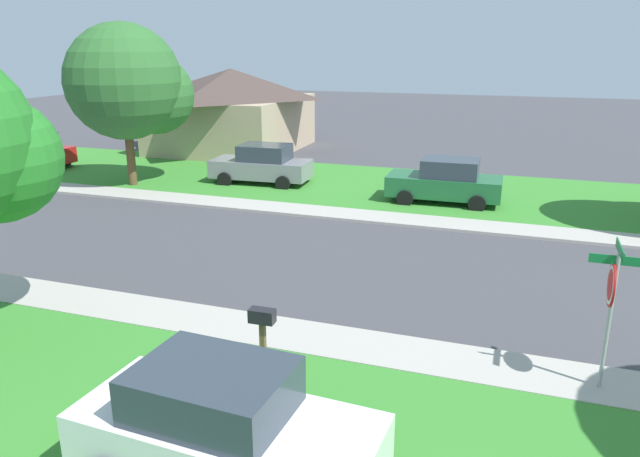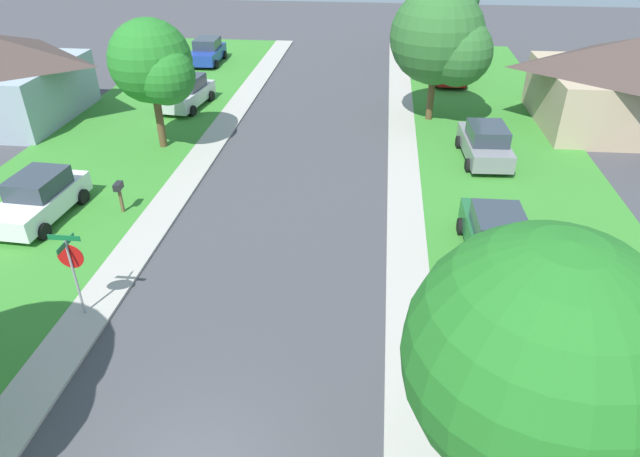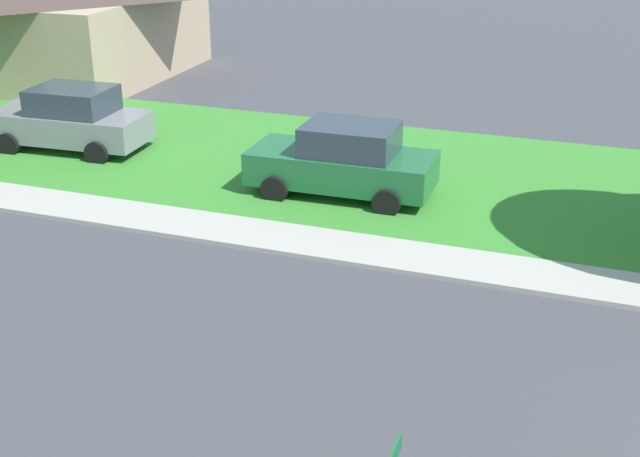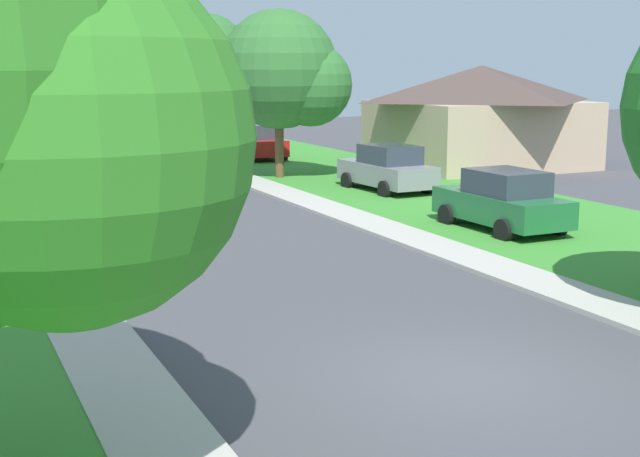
% 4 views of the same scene
% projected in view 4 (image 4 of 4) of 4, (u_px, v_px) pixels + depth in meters
% --- Properties ---
extents(ground_plane, '(120.00, 120.00, 0.00)m').
position_uv_depth(ground_plane, '(459.00, 377.00, 13.16)').
color(ground_plane, '#424247').
extents(sidewalk_east, '(1.40, 56.00, 0.10)m').
position_uv_depth(sidewalk_east, '(367.00, 222.00, 25.79)').
color(sidewalk_east, '#ADA89E').
rests_on(sidewalk_east, ground).
extents(lawn_east, '(8.00, 56.00, 0.08)m').
position_uv_depth(lawn_east, '(498.00, 211.00, 27.71)').
color(lawn_east, '#38842D').
rests_on(lawn_east, ground).
extents(sidewalk_west, '(1.40, 56.00, 0.10)m').
position_uv_depth(sidewalk_west, '(36.00, 250.00, 21.95)').
color(sidewalk_west, '#ADA89E').
rests_on(sidewalk_west, ground).
extents(stop_sign_far_corner, '(0.92, 0.92, 2.77)m').
position_uv_depth(stop_sign_far_corner, '(73.00, 225.00, 15.24)').
color(stop_sign_far_corner, '#9E9EA3').
rests_on(stop_sign_far_corner, ground).
extents(car_green_behind_trees, '(2.11, 4.34, 1.76)m').
position_uv_depth(car_green_behind_trees, '(502.00, 201.00, 24.43)').
color(car_green_behind_trees, '#1E6033').
rests_on(car_green_behind_trees, ground).
extents(car_red_kerbside_mid, '(2.04, 4.30, 1.76)m').
position_uv_depth(car_red_kerbside_mid, '(256.00, 142.00, 42.74)').
color(car_red_kerbside_mid, red).
rests_on(car_red_kerbside_mid, ground).
extents(car_grey_far_down_street, '(2.22, 4.39, 1.76)m').
position_uv_depth(car_grey_far_down_street, '(387.00, 169.00, 31.95)').
color(car_grey_far_down_street, gray).
rests_on(car_grey_far_down_street, ground).
extents(tree_across_right, '(5.11, 4.75, 7.34)m').
position_uv_depth(tree_across_right, '(212.00, 61.00, 46.80)').
color(tree_across_right, brown).
rests_on(tree_across_right, ground).
extents(tree_sidewalk_mid, '(5.15, 4.79, 6.84)m').
position_uv_depth(tree_sidewalk_mid, '(287.00, 73.00, 34.98)').
color(tree_sidewalk_mid, brown).
rests_on(tree_sidewalk_mid, ground).
extents(house_right_setback, '(9.17, 8.00, 4.60)m').
position_uv_depth(house_right_setback, '(480.00, 115.00, 39.55)').
color(house_right_setback, tan).
rests_on(house_right_setback, ground).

